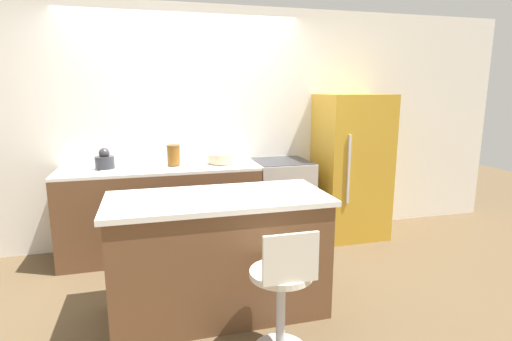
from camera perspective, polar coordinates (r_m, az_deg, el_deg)
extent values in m
plane|color=brown|center=(4.19, -8.56, -12.74)|extent=(14.00, 14.00, 0.00)
cube|color=white|center=(4.49, -10.05, 6.10)|extent=(8.00, 0.06, 2.60)
cube|color=brown|center=(4.31, -13.24, -5.81)|extent=(2.01, 0.61, 0.90)
cube|color=white|center=(4.20, -13.53, 0.24)|extent=(2.01, 0.61, 0.03)
cube|color=#9EA3A8|center=(4.20, -18.33, 0.25)|extent=(0.44, 0.33, 0.01)
cube|color=brown|center=(3.16, -5.27, -12.15)|extent=(1.59, 0.70, 0.89)
cube|color=white|center=(3.01, -5.43, -4.03)|extent=(1.65, 0.75, 0.04)
cube|color=#B7B2A8|center=(4.53, 3.66, -4.47)|extent=(0.61, 0.61, 0.93)
cube|color=black|center=(4.30, 4.97, -7.34)|extent=(0.43, 0.01, 0.32)
cube|color=#333338|center=(4.43, 3.74, 1.36)|extent=(0.58, 0.58, 0.01)
cube|color=gold|center=(4.77, 13.41, 0.54)|extent=(0.76, 0.64, 1.66)
cube|color=silver|center=(4.38, 13.09, 0.14)|extent=(0.02, 0.02, 0.75)
cylinder|color=#B7B7BC|center=(2.76, 3.53, -19.92)|extent=(0.06, 0.06, 0.54)
cylinder|color=silver|center=(2.62, 3.61, -14.45)|extent=(0.41, 0.41, 0.04)
cube|color=silver|center=(2.40, 5.02, -12.43)|extent=(0.34, 0.02, 0.31)
cylinder|color=#333338|center=(4.26, -20.79, 1.10)|extent=(0.19, 0.19, 0.12)
sphere|color=#333338|center=(4.24, -20.88, 2.34)|extent=(0.10, 0.10, 0.10)
cylinder|color=#C1B28E|center=(4.30, -4.96, 1.75)|extent=(0.28, 0.28, 0.10)
cylinder|color=brown|center=(4.23, -11.69, 2.06)|extent=(0.13, 0.13, 0.19)
cylinder|color=brown|center=(4.22, -11.75, 3.47)|extent=(0.14, 0.14, 0.02)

